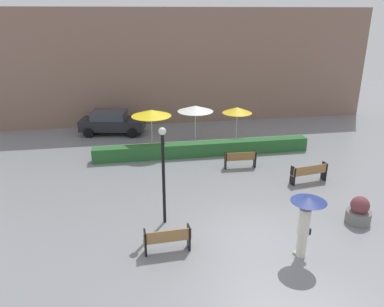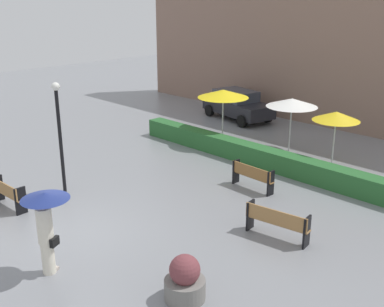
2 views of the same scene
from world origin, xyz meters
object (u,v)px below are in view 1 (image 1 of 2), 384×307
at_px(patio_umbrella_yellow, 151,113).
at_px(parked_car, 112,122).
at_px(lamp_post, 163,166).
at_px(patio_umbrella_yellow_far, 237,110).
at_px(planter_pot, 359,212).
at_px(patio_umbrella_white, 195,109).
at_px(pedestrian_with_umbrella, 306,216).
at_px(bench_far_right, 309,172).
at_px(bench_back_row, 240,158).
at_px(bench_near_left, 167,239).

height_order(patio_umbrella_yellow, parked_car, patio_umbrella_yellow).
xyz_separation_m(lamp_post, patio_umbrella_yellow_far, (5.39, 8.69, -0.25)).
distance_m(planter_pot, patio_umbrella_yellow_far, 10.35).
bearing_deg(patio_umbrella_white, lamp_post, -107.43).
bearing_deg(planter_pot, parked_car, 125.80).
height_order(pedestrian_with_umbrella, parked_car, pedestrian_with_umbrella).
height_order(lamp_post, patio_umbrella_yellow_far, lamp_post).
bearing_deg(patio_umbrella_yellow, lamp_post, -91.05).
distance_m(planter_pot, patio_umbrella_yellow, 12.04).
bearing_deg(pedestrian_with_umbrella, lamp_post, 145.53).
bearing_deg(bench_far_right, patio_umbrella_white, 121.63).
bearing_deg(patio_umbrella_yellow, planter_pot, -52.51).
xyz_separation_m(bench_far_right, planter_pot, (0.19, -3.78, -0.06)).
distance_m(bench_back_row, bench_far_right, 3.57).
relative_size(planter_pot, lamp_post, 0.29).
bearing_deg(parked_car, bench_back_row, -47.09).
height_order(bench_far_right, patio_umbrella_yellow, patio_umbrella_yellow).
height_order(bench_far_right, pedestrian_with_umbrella, pedestrian_with_umbrella).
distance_m(bench_back_row, patio_umbrella_yellow_far, 4.32).
bearing_deg(bench_back_row, parked_car, 132.91).
relative_size(planter_pot, patio_umbrella_yellow, 0.44).
height_order(bench_near_left, bench_back_row, bench_near_left).
bearing_deg(patio_umbrella_yellow_far, bench_near_left, -117.30).
xyz_separation_m(planter_pot, parked_car, (-9.64, 13.36, 0.35)).
height_order(bench_far_right, planter_pot, planter_pot).
bearing_deg(planter_pot, patio_umbrella_yellow_far, 101.24).
xyz_separation_m(bench_far_right, pedestrian_with_umbrella, (-2.90, -5.40, 0.96)).
distance_m(bench_far_right, patio_umbrella_white, 8.28).
distance_m(bench_near_left, bench_back_row, 8.17).
xyz_separation_m(bench_near_left, planter_pot, (7.50, 0.64, -0.05)).
distance_m(bench_near_left, lamp_post, 2.70).
xyz_separation_m(bench_near_left, patio_umbrella_yellow, (0.26, 10.08, 1.80)).
bearing_deg(parked_car, pedestrian_with_umbrella, -66.39).
bearing_deg(bench_far_right, lamp_post, -161.19).
bearing_deg(lamp_post, parked_car, 100.59).
bearing_deg(bench_near_left, pedestrian_with_umbrella, -12.47).
distance_m(bench_near_left, patio_umbrella_white, 11.86).
xyz_separation_m(bench_far_right, lamp_post, (-7.20, -2.45, 1.83)).
xyz_separation_m(bench_far_right, patio_umbrella_white, (-4.26, 6.91, 1.62)).
height_order(bench_near_left, lamp_post, lamp_post).
height_order(bench_near_left, patio_umbrella_yellow, patio_umbrella_yellow).
xyz_separation_m(bench_back_row, patio_umbrella_yellow, (-4.34, 3.33, 1.79)).
xyz_separation_m(bench_back_row, pedestrian_with_umbrella, (-0.19, -7.73, 0.96)).
bearing_deg(parked_car, patio_umbrella_yellow, -58.57).
relative_size(patio_umbrella_yellow, patio_umbrella_white, 1.07).
height_order(bench_near_left, planter_pot, planter_pot).
bearing_deg(bench_back_row, patio_umbrella_yellow_far, 76.99).
bearing_deg(patio_umbrella_yellow_far, bench_back_row, -103.01).
relative_size(lamp_post, patio_umbrella_yellow_far, 1.67).
bearing_deg(lamp_post, patio_umbrella_yellow, 88.95).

